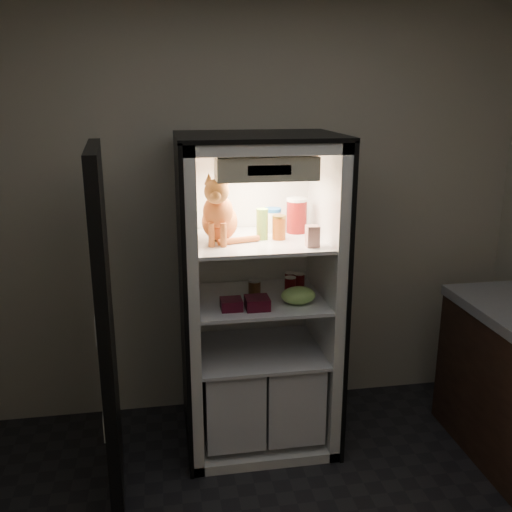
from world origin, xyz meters
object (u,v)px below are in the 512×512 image
Objects in this scene: refrigerator at (257,317)px; soda_can_a at (290,281)px; soda_can_c at (290,287)px; berry_box_right at (257,303)px; grape_bag at (298,295)px; salsa_jar at (279,227)px; soda_can_b at (299,283)px; cream_carton at (312,236)px; mayo_tub at (273,220)px; berry_box_left at (231,304)px; pepper_jar at (297,215)px; parmesan_shaker at (262,224)px; tabby_cat at (219,215)px; condiment_jar at (254,288)px.

refrigerator reaches higher than soda_can_a.
soda_can_c is 0.27m from berry_box_right.
berry_box_right is (-0.24, -0.04, -0.02)m from grape_bag.
salsa_jar is 0.38m from soda_can_b.
cream_carton is (0.15, -0.18, -0.01)m from salsa_jar.
berry_box_left is (-0.29, -0.32, -0.39)m from mayo_tub.
soda_can_b reaches higher than berry_box_right.
pepper_jar is 1.67× the size of soda_can_c.
refrigerator reaches higher than cream_carton.
parmesan_shaker is 0.45m from grape_bag.
parmesan_shaker is 1.49× the size of berry_box_left.
mayo_tub reaches higher than cream_carton.
soda_can_b is at bearing -55.24° from soda_can_a.
parmesan_shaker is at bearing -119.54° from mayo_tub.
pepper_jar is 1.77× the size of cream_carton.
tabby_cat is at bearing 158.71° from cream_carton.
condiment_jar is (-0.02, -0.03, 0.20)m from refrigerator.
refrigerator reaches higher than soda_can_b.
soda_can_a is 0.46m from berry_box_left.
salsa_jar is (0.09, -0.02, -0.02)m from parmesan_shaker.
berry_box_right is (-0.06, -0.17, -0.41)m from parmesan_shaker.
berry_box_left is (-0.44, 0.04, -0.38)m from cream_carton.
refrigerator is at bearing -165.86° from pepper_jar.
tabby_cat is 0.65m from soda_can_b.
soda_can_a reaches higher than grape_bag.
soda_can_a is 0.91× the size of soda_can_c.
soda_can_c is 0.39m from berry_box_left.
soda_can_c is at bearing -25.79° from refrigerator.
soda_can_a is (0.43, 0.10, -0.44)m from tabby_cat.
salsa_jar is at bearing 128.26° from cream_carton.
cream_carton is 0.40m from soda_can_c.
salsa_jar is at bearing -20.11° from condiment_jar.
parmesan_shaker reaches higher than cream_carton.
tabby_cat is 0.63m from soda_can_a.
soda_can_c is (0.07, -0.19, -0.36)m from mayo_tub.
tabby_cat is 0.39m from mayo_tub.
berry_box_right is at bearing -114.15° from mayo_tub.
refrigerator reaches higher than parmesan_shaker.
tabby_cat is at bearing -174.81° from soda_can_b.
berry_box_right is at bearing -134.05° from pepper_jar.
tabby_cat is at bearing 178.15° from soda_can_c.
tabby_cat reaches higher than parmesan_shaker.
salsa_jar is (0.11, -0.08, 0.57)m from refrigerator.
soda_can_c is at bearing -113.89° from pepper_jar.
cream_carton is (0.01, -0.32, -0.04)m from pepper_jar.
pepper_jar is 0.48m from grape_bag.
mayo_tub is at bearing 135.92° from soda_can_b.
cream_carton is at bearing -5.39° from berry_box_right.
berry_box_left is at bearing 174.62° from cream_carton.
berry_box_left is at bearing -156.11° from soda_can_b.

